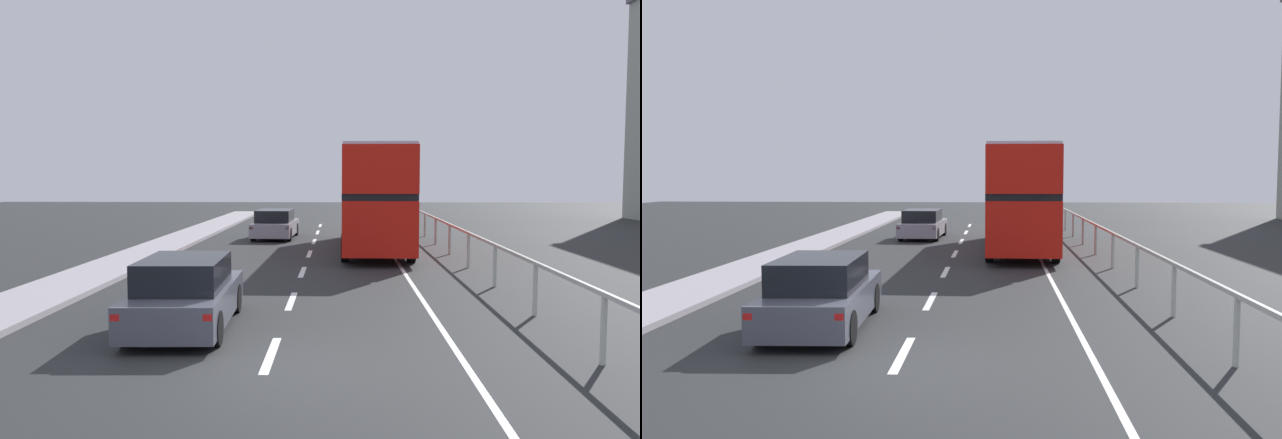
{
  "view_description": "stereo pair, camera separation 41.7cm",
  "coord_description": "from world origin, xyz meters",
  "views": [
    {
      "loc": [
        1.17,
        -9.72,
        3.07
      ],
      "look_at": [
        0.6,
        8.35,
        1.77
      ],
      "focal_mm": 34.78,
      "sensor_mm": 36.0,
      "label": 1
    },
    {
      "loc": [
        1.58,
        -9.7,
        3.07
      ],
      "look_at": [
        0.6,
        8.35,
        1.77
      ],
      "focal_mm": 34.78,
      "sensor_mm": 36.0,
      "label": 2
    }
  ],
  "objects": [
    {
      "name": "hatchback_car_near",
      "position": [
        -1.9,
        2.42,
        0.69
      ],
      "size": [
        1.92,
        4.2,
        1.44
      ],
      "rotation": [
        0.0,
        0.0,
        0.04
      ],
      "color": "#484B57",
      "rests_on": "ground"
    },
    {
      "name": "bridge_side_railing",
      "position": [
        5.43,
        9.0,
        0.96
      ],
      "size": [
        0.1,
        42.0,
        1.19
      ],
      "color": "#B7B8AE",
      "rests_on": "ground"
    },
    {
      "name": "double_decker_bus_red",
      "position": [
        2.59,
        15.66,
        2.24
      ],
      "size": [
        2.75,
        10.61,
        4.17
      ],
      "rotation": [
        0.0,
        0.0,
        -0.02
      ],
      "color": "red",
      "rests_on": "ground"
    },
    {
      "name": "ground_plane",
      "position": [
        0.0,
        0.0,
        -0.05
      ],
      "size": [
        74.42,
        120.0,
        0.1
      ],
      "primitive_type": "cube",
      "color": "#262829"
    },
    {
      "name": "sedan_car_ahead",
      "position": [
        -1.94,
        20.13,
        0.67
      ],
      "size": [
        2.02,
        4.34,
        1.4
      ],
      "rotation": [
        0.0,
        0.0,
        -0.04
      ],
      "color": "gray",
      "rests_on": "ground"
    },
    {
      "name": "lane_paint_markings",
      "position": [
        1.98,
        8.39,
        0.0
      ],
      "size": [
        3.35,
        46.0,
        0.01
      ],
      "color": "silver",
      "rests_on": "ground"
    }
  ]
}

